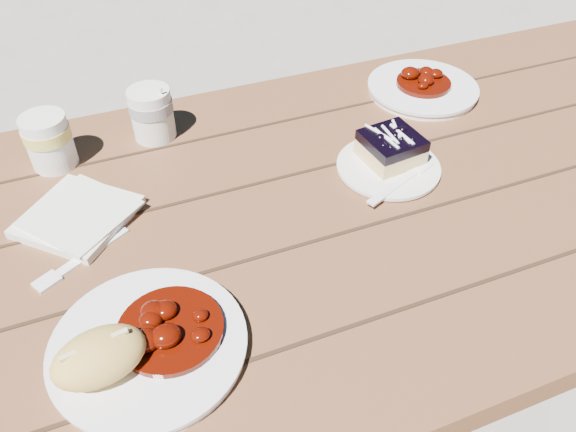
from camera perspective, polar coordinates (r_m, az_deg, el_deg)
name	(u,v)px	position (r m, az deg, el deg)	size (l,w,h in m)	color
ground	(319,421)	(1.52, 3.21, -20.03)	(60.00, 60.00, 0.00)	gray
picnic_table	(332,264)	(1.03, 4.46, -4.87)	(2.00, 1.55, 0.75)	brown
main_plate	(149,346)	(0.73, -13.94, -12.74)	(0.24, 0.24, 0.02)	white
goulash_stew	(169,322)	(0.71, -12.04, -10.48)	(0.13, 0.13, 0.04)	#4D0B02
bread_roll	(99,357)	(0.70, -18.63, -13.41)	(0.11, 0.07, 0.06)	#E4B557
dessert_plate	(388,168)	(0.98, 10.14, 4.85)	(0.17, 0.17, 0.01)	white
blueberry_cake	(391,147)	(0.98, 10.43, 6.87)	(0.10, 0.10, 0.05)	#E5C47D
fork_dessert	(394,186)	(0.93, 10.76, 3.01)	(0.03, 0.16, 0.01)	white
coffee_cup	(152,114)	(1.06, -13.65, 10.06)	(0.08, 0.08, 0.09)	white
napkin_stack	(78,216)	(0.93, -20.57, -0.05)	(0.15, 0.15, 0.01)	white
fork_table	(92,251)	(0.87, -19.31, -3.42)	(0.03, 0.16, 0.01)	white
second_plate	(422,89)	(1.21, 13.49, 12.44)	(0.22, 0.22, 0.02)	white
second_stew	(425,76)	(1.20, 13.72, 13.63)	(0.11, 0.11, 0.04)	#4D0B02
second_cup	(49,141)	(1.04, -23.11, 6.99)	(0.08, 0.08, 0.09)	white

